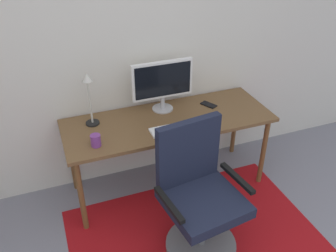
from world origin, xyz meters
TOP-DOWN VIEW (x-y plane):
  - wall_back at (0.00, 2.20)m, footprint 6.00×0.10m
  - area_rug at (0.39, 1.15)m, footprint 1.89×1.29m
  - desk at (0.42, 1.81)m, footprint 1.73×0.63m
  - monitor at (0.43, 1.99)m, footprint 0.52×0.18m
  - keyboard at (0.42, 1.64)m, footprint 0.43×0.13m
  - computer_mouse at (0.72, 1.68)m, footprint 0.06×0.10m
  - coffee_cup at (-0.22, 1.64)m, footprint 0.08×0.08m
  - cell_phone at (0.83, 1.91)m, footprint 0.13×0.16m
  - desk_lamp at (-0.18, 1.96)m, footprint 0.11×0.11m
  - office_chair at (0.38, 1.12)m, footprint 0.63×0.57m

SIDE VIEW (x-z plane):
  - area_rug at x=0.39m, z-range 0.00..0.01m
  - office_chair at x=0.38m, z-range -0.08..0.92m
  - desk at x=0.42m, z-range 0.29..1.00m
  - cell_phone at x=0.83m, z-range 0.71..0.72m
  - keyboard at x=0.42m, z-range 0.71..0.72m
  - computer_mouse at x=0.72m, z-range 0.71..0.74m
  - coffee_cup at x=-0.22m, z-range 0.71..0.80m
  - monitor at x=0.43m, z-range 0.75..1.18m
  - desk_lamp at x=-0.18m, z-range 0.76..1.20m
  - wall_back at x=0.00m, z-range 0.00..2.60m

